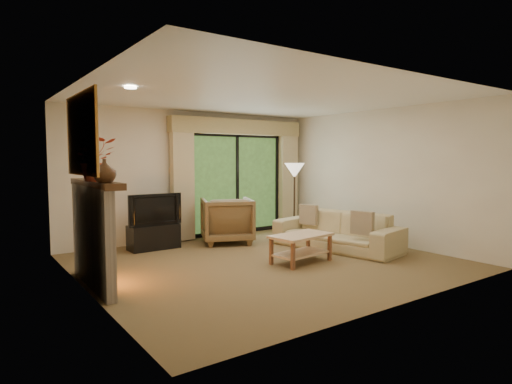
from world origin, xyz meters
TOP-DOWN VIEW (x-y plane):
  - floor at (0.00, 0.00)m, footprint 5.50×5.50m
  - ceiling at (0.00, 0.00)m, footprint 5.50×5.50m
  - wall_back at (0.00, 2.50)m, footprint 5.00×0.00m
  - wall_front at (0.00, -2.50)m, footprint 5.00×0.00m
  - wall_left at (-2.75, 0.00)m, footprint 0.00×5.00m
  - wall_right at (2.75, 0.00)m, footprint 0.00×5.00m
  - fireplace at (-2.63, 0.20)m, footprint 0.24×1.70m
  - mirror at (-2.71, 0.20)m, footprint 0.07×1.45m
  - sliding_door at (1.00, 2.45)m, footprint 2.26×0.10m
  - curtain_left at (-0.35, 2.34)m, footprint 0.45×0.18m
  - curtain_right at (2.35, 2.34)m, footprint 0.45×0.18m
  - cornice at (1.00, 2.36)m, footprint 3.20×0.24m
  - media_console at (-1.12, 1.95)m, footprint 0.90×0.42m
  - tv at (-1.12, 1.95)m, footprint 0.99×0.15m
  - armchair at (0.29, 1.70)m, footprint 1.25×1.27m
  - sofa at (1.61, 0.04)m, footprint 1.36×2.45m
  - pillow_near at (1.53, -0.63)m, footprint 0.18×0.41m
  - pillow_far at (1.53, 0.70)m, footprint 0.18×0.40m
  - coffee_table at (0.41, -0.36)m, footprint 1.07×0.68m
  - floor_lamp at (1.71, 1.34)m, footprint 0.54×0.54m
  - vase at (-2.61, -0.36)m, footprint 0.30×0.30m
  - branches at (-2.61, 0.04)m, footprint 0.55×0.49m

SIDE VIEW (x-z plane):
  - floor at x=0.00m, z-range 0.00..0.00m
  - media_console at x=-1.12m, z-range 0.00..0.45m
  - coffee_table at x=0.41m, z-range 0.00..0.45m
  - sofa at x=1.61m, z-range 0.00..0.67m
  - armchair at x=0.29m, z-range 0.00..0.89m
  - pillow_far at x=1.53m, z-range 0.37..0.76m
  - pillow_near at x=1.53m, z-range 0.37..0.77m
  - fireplace at x=-2.63m, z-range 0.00..1.37m
  - tv at x=-1.12m, z-range 0.45..1.02m
  - floor_lamp at x=1.71m, z-range 0.00..1.55m
  - sliding_door at x=1.00m, z-range 0.02..2.18m
  - curtain_left at x=-0.35m, z-range 0.02..2.38m
  - curtain_right at x=2.35m, z-range 0.02..2.38m
  - wall_back at x=0.00m, z-range -1.20..3.80m
  - wall_front at x=0.00m, z-range -1.20..3.80m
  - wall_left at x=-2.75m, z-range -1.20..3.80m
  - wall_right at x=2.75m, z-range -1.20..3.80m
  - vase at x=-2.61m, z-range 1.37..1.64m
  - branches at x=-2.61m, z-range 1.37..1.90m
  - mirror at x=-2.71m, z-range 1.44..2.46m
  - cornice at x=1.00m, z-range 2.16..2.48m
  - ceiling at x=0.00m, z-range 2.60..2.60m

